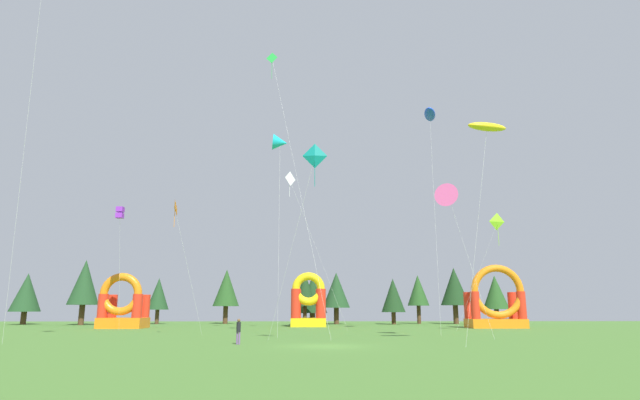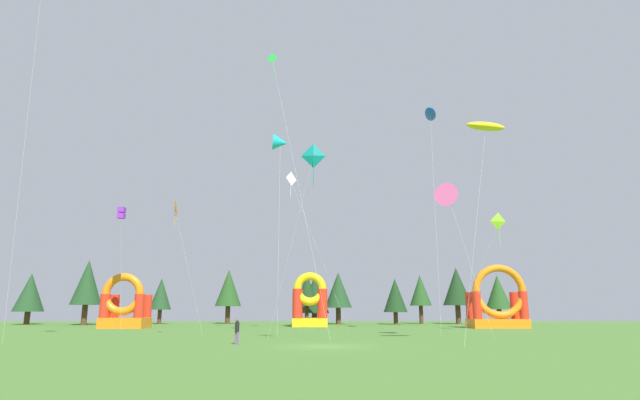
{
  "view_description": "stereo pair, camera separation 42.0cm",
  "coord_description": "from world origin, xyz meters",
  "px_view_note": "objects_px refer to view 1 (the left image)",
  "views": [
    {
      "loc": [
        -1.01,
        -32.49,
        2.3
      ],
      "look_at": [
        0.0,
        12.43,
        11.74
      ],
      "focal_mm": 28.87,
      "sensor_mm": 36.0,
      "label": 1
    },
    {
      "loc": [
        -0.59,
        -32.5,
        2.3
      ],
      "look_at": [
        0.0,
        12.43,
        11.74
      ],
      "focal_mm": 28.87,
      "sensor_mm": 36.0,
      "label": 2
    }
  ],
  "objects_px": {
    "kite_pink_delta": "(449,198)",
    "inflatable_blue_arch": "(123,309)",
    "kite_cyan_delta": "(280,143)",
    "inflatable_yellow_castle": "(308,307)",
    "kite_purple_box": "(120,213)",
    "kite_lime_diamond": "(498,223)",
    "kite_blue_parafoil": "(430,115)",
    "inflatable_red_slide": "(496,305)",
    "person_left_edge": "(239,329)",
    "kite_orange_diamond": "(174,209)",
    "kite_green_diamond": "(273,64)",
    "kite_white_diamond": "(289,181)",
    "kite_teal_diamond": "(315,158)",
    "kite_yellow_parafoil": "(487,127)"
  },
  "relations": [
    {
      "from": "kite_pink_delta",
      "to": "inflatable_blue_arch",
      "type": "height_order",
      "value": "kite_pink_delta"
    },
    {
      "from": "kite_cyan_delta",
      "to": "inflatable_yellow_castle",
      "type": "distance_m",
      "value": 24.97
    },
    {
      "from": "kite_purple_box",
      "to": "kite_lime_diamond",
      "type": "xyz_separation_m",
      "value": [
        39.3,
        -2.81,
        -1.42
      ]
    },
    {
      "from": "kite_blue_parafoil",
      "to": "kite_cyan_delta",
      "type": "height_order",
      "value": "kite_blue_parafoil"
    },
    {
      "from": "inflatable_red_slide",
      "to": "inflatable_yellow_castle",
      "type": "bearing_deg",
      "value": 165.83
    },
    {
      "from": "person_left_edge",
      "to": "kite_orange_diamond",
      "type": "bearing_deg",
      "value": -35.35
    },
    {
      "from": "kite_orange_diamond",
      "to": "kite_cyan_delta",
      "type": "bearing_deg",
      "value": 21.7
    },
    {
      "from": "kite_orange_diamond",
      "to": "kite_lime_diamond",
      "type": "bearing_deg",
      "value": 14.76
    },
    {
      "from": "inflatable_red_slide",
      "to": "inflatable_blue_arch",
      "type": "distance_m",
      "value": 43.35
    },
    {
      "from": "kite_green_diamond",
      "to": "kite_white_diamond",
      "type": "xyz_separation_m",
      "value": [
        1.39,
        9.6,
        -9.56
      ]
    },
    {
      "from": "kite_teal_diamond",
      "to": "inflatable_blue_arch",
      "type": "bearing_deg",
      "value": 128.99
    },
    {
      "from": "inflatable_red_slide",
      "to": "kite_teal_diamond",
      "type": "bearing_deg",
      "value": -129.0
    },
    {
      "from": "kite_purple_box",
      "to": "inflatable_red_slide",
      "type": "relative_size",
      "value": 1.76
    },
    {
      "from": "kite_yellow_parafoil",
      "to": "person_left_edge",
      "type": "relative_size",
      "value": 9.04
    },
    {
      "from": "kite_pink_delta",
      "to": "kite_blue_parafoil",
      "type": "bearing_deg",
      "value": 84.55
    },
    {
      "from": "kite_orange_diamond",
      "to": "kite_white_diamond",
      "type": "bearing_deg",
      "value": 56.16
    },
    {
      "from": "kite_orange_diamond",
      "to": "inflatable_yellow_castle",
      "type": "height_order",
      "value": "kite_orange_diamond"
    },
    {
      "from": "kite_teal_diamond",
      "to": "kite_green_diamond",
      "type": "relative_size",
      "value": 0.48
    },
    {
      "from": "kite_orange_diamond",
      "to": "kite_blue_parafoil",
      "type": "bearing_deg",
      "value": 13.18
    },
    {
      "from": "kite_orange_diamond",
      "to": "kite_lime_diamond",
      "type": "distance_m",
      "value": 31.76
    },
    {
      "from": "kite_green_diamond",
      "to": "person_left_edge",
      "type": "xyz_separation_m",
      "value": [
        -0.89,
        -13.05,
        -25.12
      ]
    },
    {
      "from": "inflatable_yellow_castle",
      "to": "inflatable_red_slide",
      "type": "bearing_deg",
      "value": -14.17
    },
    {
      "from": "inflatable_red_slide",
      "to": "kite_lime_diamond",
      "type": "bearing_deg",
      "value": -105.7
    },
    {
      "from": "kite_lime_diamond",
      "to": "kite_blue_parafoil",
      "type": "bearing_deg",
      "value": -160.17
    },
    {
      "from": "kite_purple_box",
      "to": "person_left_edge",
      "type": "distance_m",
      "value": 27.56
    },
    {
      "from": "kite_blue_parafoil",
      "to": "inflatable_blue_arch",
      "type": "bearing_deg",
      "value": 159.79
    },
    {
      "from": "kite_white_diamond",
      "to": "kite_yellow_parafoil",
      "type": "bearing_deg",
      "value": -59.98
    },
    {
      "from": "kite_blue_parafoil",
      "to": "person_left_edge",
      "type": "xyz_separation_m",
      "value": [
        -16.67,
        -14.43,
        -20.45
      ]
    },
    {
      "from": "kite_pink_delta",
      "to": "kite_lime_diamond",
      "type": "relative_size",
      "value": 1.06
    },
    {
      "from": "kite_green_diamond",
      "to": "kite_cyan_delta",
      "type": "xyz_separation_m",
      "value": [
        0.85,
        -0.7,
        -8.43
      ]
    },
    {
      "from": "kite_yellow_parafoil",
      "to": "kite_white_diamond",
      "type": "bearing_deg",
      "value": 120.02
    },
    {
      "from": "kite_yellow_parafoil",
      "to": "kite_white_diamond",
      "type": "relative_size",
      "value": 0.85
    },
    {
      "from": "kite_green_diamond",
      "to": "inflatable_red_slide",
      "type": "xyz_separation_m",
      "value": [
        25.54,
        13.4,
        -23.5
      ]
    },
    {
      "from": "kite_purple_box",
      "to": "kite_orange_diamond",
      "type": "distance_m",
      "value": 13.99
    },
    {
      "from": "kite_purple_box",
      "to": "inflatable_blue_arch",
      "type": "relative_size",
      "value": 2.05
    },
    {
      "from": "person_left_edge",
      "to": "inflatable_red_slide",
      "type": "distance_m",
      "value": 37.43
    },
    {
      "from": "kite_cyan_delta",
      "to": "kite_pink_delta",
      "type": "bearing_deg",
      "value": -22.74
    },
    {
      "from": "kite_green_diamond",
      "to": "person_left_edge",
      "type": "relative_size",
      "value": 16.81
    },
    {
      "from": "kite_blue_parafoil",
      "to": "kite_pink_delta",
      "type": "bearing_deg",
      "value": -95.45
    },
    {
      "from": "kite_blue_parafoil",
      "to": "inflatable_blue_arch",
      "type": "distance_m",
      "value": 40.62
    },
    {
      "from": "kite_yellow_parafoil",
      "to": "kite_orange_diamond",
      "type": "height_order",
      "value": "kite_yellow_parafoil"
    },
    {
      "from": "kite_orange_diamond",
      "to": "inflatable_red_slide",
      "type": "xyz_separation_m",
      "value": [
        33.37,
        17.56,
        -7.92
      ]
    },
    {
      "from": "inflatable_blue_arch",
      "to": "kite_teal_diamond",
      "type": "bearing_deg",
      "value": -51.01
    },
    {
      "from": "kite_lime_diamond",
      "to": "kite_teal_diamond",
      "type": "bearing_deg",
      "value": -137.77
    },
    {
      "from": "kite_cyan_delta",
      "to": "inflatable_blue_arch",
      "type": "xyz_separation_m",
      "value": [
        -18.66,
        14.44,
        -15.45
      ]
    },
    {
      "from": "kite_cyan_delta",
      "to": "kite_teal_diamond",
      "type": "bearing_deg",
      "value": -75.89
    },
    {
      "from": "kite_orange_diamond",
      "to": "kite_green_diamond",
      "type": "xyz_separation_m",
      "value": [
        7.83,
        4.15,
        15.58
      ]
    },
    {
      "from": "kite_cyan_delta",
      "to": "inflatable_blue_arch",
      "type": "distance_m",
      "value": 28.2
    },
    {
      "from": "kite_cyan_delta",
      "to": "inflatable_yellow_castle",
      "type": "height_order",
      "value": "kite_cyan_delta"
    },
    {
      "from": "kite_green_diamond",
      "to": "inflatable_blue_arch",
      "type": "bearing_deg",
      "value": 142.35
    }
  ]
}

